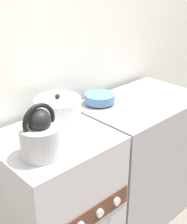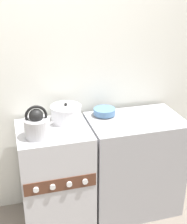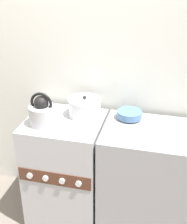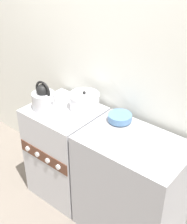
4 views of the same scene
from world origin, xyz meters
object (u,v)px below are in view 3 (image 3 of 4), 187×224
Objects in this scene: kettle at (42,113)px; enamel_bowl at (129,114)px; cooking_pot at (85,107)px; stove at (66,169)px.

kettle is 1.35× the size of enamel_bowl.
cooking_pot is at bearing 39.62° from kettle.
stove is 3.57× the size of cooking_pot.
kettle is (-0.13, -0.10, 0.55)m from stove.
stove is 0.57m from kettle.
kettle reaches higher than stove.
stove is at bearing -137.69° from cooking_pot.
cooking_pot is 0.35m from enamel_bowl.
enamel_bowl is (0.47, 0.15, 0.49)m from stove.
cooking_pot is (0.13, 0.12, 0.52)m from stove.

